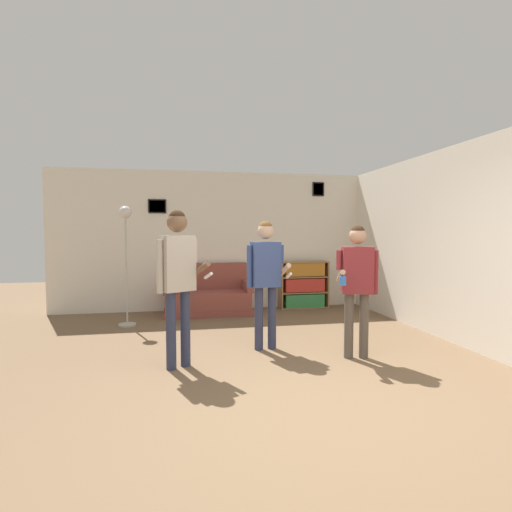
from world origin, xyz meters
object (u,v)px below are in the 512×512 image
(person_player_foreground_left, at_px, (178,271))
(bottle_on_floor, at_px, (182,318))
(floor_lamp, at_px, (126,243))
(bookshelf, at_px, (304,285))
(couch, at_px, (208,297))
(person_watcher_holding_cup, at_px, (357,278))
(person_player_foreground_center, at_px, (266,271))

(person_player_foreground_left, relative_size, bottle_on_floor, 7.20)
(floor_lamp, bearing_deg, bookshelf, 15.99)
(couch, xyz_separation_m, bottle_on_floor, (-0.48, -0.79, -0.21))
(bottle_on_floor, bearing_deg, floor_lamp, 177.68)
(couch, height_order, floor_lamp, floor_lamp)
(person_player_foreground_left, relative_size, person_watcher_holding_cup, 1.10)
(couch, height_order, bottle_on_floor, couch)
(bookshelf, xyz_separation_m, person_player_foreground_left, (-2.46, -3.17, 0.63))
(couch, distance_m, person_player_foreground_left, 3.12)
(floor_lamp, bearing_deg, couch, 28.87)
(floor_lamp, distance_m, person_player_foreground_left, 2.39)
(floor_lamp, relative_size, person_player_foreground_center, 1.17)
(bookshelf, xyz_separation_m, person_watcher_holding_cup, (-0.36, -3.21, 0.51))
(person_player_foreground_left, bearing_deg, person_player_foreground_center, 24.98)
(bookshelf, relative_size, floor_lamp, 0.50)
(couch, distance_m, bottle_on_floor, 0.94)
(person_player_foreground_center, relative_size, person_watcher_holding_cup, 1.04)
(bookshelf, distance_m, floor_lamp, 3.54)
(couch, bearing_deg, person_player_foreground_center, -76.78)
(bookshelf, xyz_separation_m, floor_lamp, (-3.29, -0.94, 0.88))
(floor_lamp, xyz_separation_m, person_watcher_holding_cup, (2.94, -2.27, -0.37))
(bookshelf, height_order, person_player_foreground_left, person_player_foreground_left)
(couch, distance_m, bookshelf, 1.95)
(person_player_foreground_center, height_order, person_watcher_holding_cup, person_player_foreground_center)
(couch, bearing_deg, person_watcher_holding_cup, -62.42)
(couch, bearing_deg, floor_lamp, -151.13)
(person_watcher_holding_cup, height_order, bottle_on_floor, person_watcher_holding_cup)
(couch, height_order, person_watcher_holding_cup, person_watcher_holding_cup)
(floor_lamp, distance_m, bottle_on_floor, 1.53)
(couch, relative_size, bottle_on_floor, 6.56)
(person_player_foreground_left, bearing_deg, bottle_on_floor, 88.66)
(couch, relative_size, person_player_foreground_left, 0.91)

